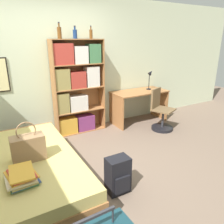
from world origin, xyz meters
name	(u,v)px	position (x,y,z in m)	size (l,w,h in m)	color
ground_plane	(80,173)	(0.00, 0.00, 0.00)	(14.00, 14.00, 0.00)	#756051
wall_back	(44,68)	(0.00, 1.59, 1.30)	(10.00, 0.09, 2.60)	beige
bed	(31,172)	(-0.65, 0.02, 0.22)	(1.10, 2.07, 0.45)	#A36B3D
handbag	(28,147)	(-0.65, -0.08, 0.61)	(0.38, 0.19, 0.48)	#93704C
book_stack_on_bed	(22,177)	(-0.80, -0.49, 0.51)	(0.31, 0.36, 0.12)	#427A4C
bookcase	(76,87)	(0.52, 1.40, 0.93)	(1.00, 0.28, 1.82)	#A36B3D
bottle_green	(59,32)	(0.27, 1.41, 1.92)	(0.07, 0.07, 0.27)	brown
bottle_brown	(75,34)	(0.56, 1.41, 1.90)	(0.08, 0.08, 0.22)	navy
bottle_clear	(91,34)	(0.87, 1.40, 1.90)	(0.06, 0.06, 0.23)	brown
desk	(139,100)	(1.93, 1.24, 0.50)	(1.23, 0.60, 0.72)	#A36B3D
desk_lamp	(150,76)	(2.24, 1.28, 1.02)	(0.15, 0.11, 0.45)	black
desk_chair	(161,117)	(2.07, 0.66, 0.28)	(0.53, 0.53, 0.86)	black
backpack	(118,175)	(0.26, -0.60, 0.23)	(0.28, 0.23, 0.47)	black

